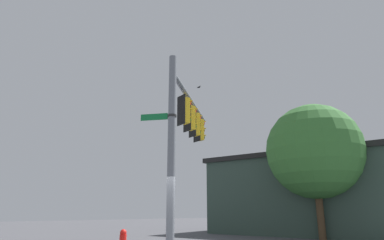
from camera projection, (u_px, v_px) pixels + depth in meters
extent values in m
cylinder|color=slate|center=(171.00, 150.00, 10.76)|extent=(0.27, 0.27, 6.74)
cylinder|color=slate|center=(192.00, 102.00, 14.56)|extent=(4.56, 4.91, 0.20)
cylinder|color=black|center=(185.00, 96.00, 13.24)|extent=(0.08, 0.08, 0.18)
cube|color=gold|center=(185.00, 111.00, 13.08)|extent=(0.36, 0.30, 1.05)
sphere|color=red|center=(189.00, 103.00, 13.27)|extent=(0.22, 0.22, 0.22)
cube|color=gold|center=(189.00, 101.00, 13.31)|extent=(0.24, 0.20, 0.03)
sphere|color=brown|center=(189.00, 112.00, 13.18)|extent=(0.22, 0.22, 0.22)
cube|color=gold|center=(189.00, 109.00, 13.22)|extent=(0.24, 0.20, 0.03)
sphere|color=#0F4C19|center=(189.00, 120.00, 13.09)|extent=(0.22, 0.22, 0.22)
cube|color=gold|center=(189.00, 118.00, 13.13)|extent=(0.24, 0.20, 0.03)
cube|color=black|center=(181.00, 110.00, 12.98)|extent=(0.54, 0.03, 1.22)
cylinder|color=black|center=(190.00, 105.00, 14.29)|extent=(0.08, 0.08, 0.18)
cube|color=gold|center=(190.00, 118.00, 14.13)|extent=(0.36, 0.30, 1.05)
sphere|color=red|center=(194.00, 111.00, 14.33)|extent=(0.22, 0.22, 0.22)
cube|color=gold|center=(194.00, 109.00, 14.36)|extent=(0.24, 0.20, 0.03)
sphere|color=brown|center=(194.00, 119.00, 14.23)|extent=(0.22, 0.22, 0.22)
cube|color=gold|center=(194.00, 117.00, 14.27)|extent=(0.24, 0.20, 0.03)
sphere|color=#0F4C19|center=(194.00, 127.00, 14.14)|extent=(0.22, 0.22, 0.22)
cube|color=gold|center=(194.00, 124.00, 14.18)|extent=(0.24, 0.20, 0.03)
cube|color=black|center=(187.00, 117.00, 14.03)|extent=(0.54, 0.03, 1.22)
cylinder|color=black|center=(195.00, 112.00, 15.34)|extent=(0.08, 0.08, 0.18)
cube|color=gold|center=(195.00, 124.00, 15.18)|extent=(0.36, 0.30, 1.05)
sphere|color=red|center=(199.00, 118.00, 15.38)|extent=(0.22, 0.22, 0.22)
cube|color=gold|center=(199.00, 116.00, 15.42)|extent=(0.24, 0.20, 0.03)
sphere|color=brown|center=(199.00, 125.00, 15.29)|extent=(0.22, 0.22, 0.22)
cube|color=gold|center=(199.00, 123.00, 15.32)|extent=(0.24, 0.20, 0.03)
sphere|color=#0F4C19|center=(199.00, 132.00, 15.19)|extent=(0.22, 0.22, 0.22)
cube|color=gold|center=(199.00, 130.00, 15.23)|extent=(0.24, 0.20, 0.03)
cube|color=black|center=(192.00, 124.00, 15.09)|extent=(0.54, 0.03, 1.22)
cylinder|color=black|center=(200.00, 118.00, 16.40)|extent=(0.08, 0.08, 0.18)
cube|color=gold|center=(200.00, 130.00, 16.23)|extent=(0.36, 0.30, 1.05)
sphere|color=red|center=(203.00, 124.00, 16.43)|extent=(0.22, 0.22, 0.22)
cube|color=gold|center=(203.00, 122.00, 16.47)|extent=(0.24, 0.20, 0.03)
sphere|color=brown|center=(203.00, 130.00, 16.34)|extent=(0.22, 0.22, 0.22)
cube|color=gold|center=(203.00, 129.00, 16.38)|extent=(0.24, 0.20, 0.03)
sphere|color=#0F4C19|center=(203.00, 137.00, 16.25)|extent=(0.22, 0.22, 0.22)
cube|color=gold|center=(203.00, 135.00, 16.29)|extent=(0.24, 0.20, 0.03)
cube|color=black|center=(197.00, 129.00, 16.14)|extent=(0.54, 0.03, 1.22)
cube|color=#147238|center=(154.00, 117.00, 11.20)|extent=(0.73, 0.67, 0.22)
cube|color=white|center=(154.00, 117.00, 11.19)|extent=(0.71, 0.66, 0.04)
cylinder|color=#262626|center=(172.00, 116.00, 11.07)|extent=(0.31, 0.31, 0.08)
ellipsoid|color=black|center=(199.00, 87.00, 17.95)|extent=(0.09, 0.19, 0.06)
cube|color=black|center=(199.00, 87.00, 17.97)|extent=(0.24, 0.08, 0.05)
cube|color=black|center=(199.00, 87.00, 17.94)|extent=(0.23, 0.08, 0.08)
cube|color=#33473D|center=(309.00, 197.00, 21.03)|extent=(12.66, 10.19, 4.50)
cube|color=#193F1E|center=(326.00, 196.00, 24.11)|extent=(9.74, 3.94, 0.30)
cube|color=black|center=(306.00, 160.00, 21.67)|extent=(13.17, 10.60, 0.30)
cylinder|color=#4C3823|center=(320.00, 212.00, 16.74)|extent=(0.36, 0.36, 2.75)
sphere|color=#387533|center=(314.00, 151.00, 17.57)|extent=(5.06, 5.06, 5.06)
sphere|color=red|center=(123.00, 233.00, 11.39)|extent=(0.23, 0.23, 0.23)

